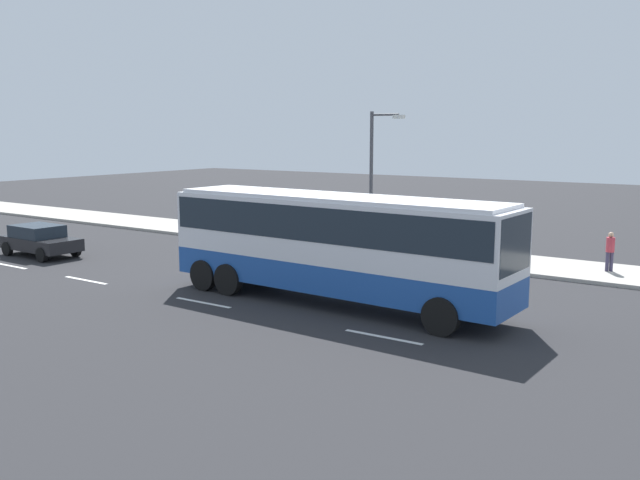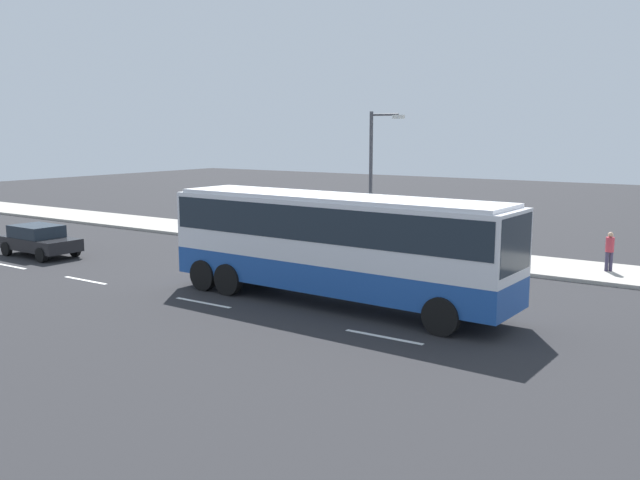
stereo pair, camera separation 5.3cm
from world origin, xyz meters
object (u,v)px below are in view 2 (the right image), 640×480
(car_black_sedan, at_px, (39,240))
(street_lamp, at_px, (374,172))
(pedestrian_at_crossing, at_px, (488,241))
(coach_bus, at_px, (334,237))
(pedestrian_near_curb, at_px, (610,249))

(car_black_sedan, xyz_separation_m, street_lamp, (12.49, 8.60, 3.06))
(pedestrian_at_crossing, xyz_separation_m, street_lamp, (-5.29, -0.27, 2.71))
(street_lamp, bearing_deg, car_black_sedan, -145.45)
(car_black_sedan, height_order, street_lamp, street_lamp)
(coach_bus, height_order, pedestrian_at_crossing, coach_bus)
(coach_bus, bearing_deg, street_lamp, 113.47)
(pedestrian_at_crossing, height_order, street_lamp, street_lamp)
(pedestrian_at_crossing, bearing_deg, street_lamp, -106.84)
(coach_bus, distance_m, pedestrian_at_crossing, 8.93)
(pedestrian_near_curb, height_order, pedestrian_at_crossing, pedestrian_at_crossing)
(pedestrian_near_curb, bearing_deg, street_lamp, 65.85)
(pedestrian_at_crossing, bearing_deg, coach_bus, -32.83)
(pedestrian_near_curb, bearing_deg, coach_bus, 113.65)
(coach_bus, relative_size, pedestrian_near_curb, 7.80)
(car_black_sedan, distance_m, street_lamp, 15.47)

